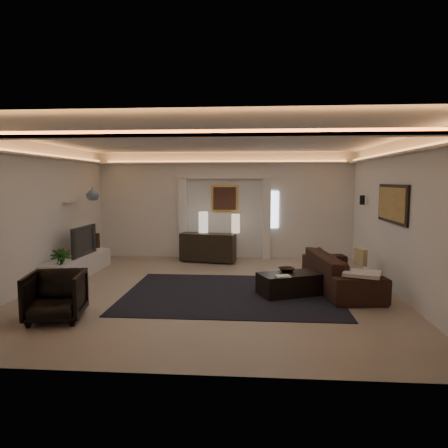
# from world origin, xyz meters

# --- Properties ---
(floor) EXTENTS (7.00, 7.00, 0.00)m
(floor) POSITION_xyz_m (0.00, 0.00, 0.00)
(floor) COLOR gray
(floor) RESTS_ON ground
(ceiling) EXTENTS (7.00, 7.00, 0.00)m
(ceiling) POSITION_xyz_m (0.00, 0.00, 2.90)
(ceiling) COLOR white
(ceiling) RESTS_ON ground
(wall_back) EXTENTS (7.00, 0.00, 7.00)m
(wall_back) POSITION_xyz_m (0.00, 3.50, 1.45)
(wall_back) COLOR silver
(wall_back) RESTS_ON ground
(wall_front) EXTENTS (7.00, 0.00, 7.00)m
(wall_front) POSITION_xyz_m (0.00, -3.50, 1.45)
(wall_front) COLOR silver
(wall_front) RESTS_ON ground
(wall_left) EXTENTS (0.00, 7.00, 7.00)m
(wall_left) POSITION_xyz_m (-3.50, 0.00, 1.45)
(wall_left) COLOR silver
(wall_left) RESTS_ON ground
(wall_right) EXTENTS (0.00, 7.00, 7.00)m
(wall_right) POSITION_xyz_m (3.50, 0.00, 1.45)
(wall_right) COLOR silver
(wall_right) RESTS_ON ground
(cove_soffit) EXTENTS (7.00, 7.00, 0.04)m
(cove_soffit) POSITION_xyz_m (0.00, 0.00, 2.62)
(cove_soffit) COLOR silver
(cove_soffit) RESTS_ON ceiling
(daylight_slit) EXTENTS (0.25, 0.03, 1.00)m
(daylight_slit) POSITION_xyz_m (1.35, 3.48, 1.35)
(daylight_slit) COLOR white
(daylight_slit) RESTS_ON wall_back
(area_rug) EXTENTS (4.00, 3.00, 0.01)m
(area_rug) POSITION_xyz_m (0.40, -0.20, 0.01)
(area_rug) COLOR black
(area_rug) RESTS_ON ground
(pilaster_left) EXTENTS (0.22, 0.20, 2.20)m
(pilaster_left) POSITION_xyz_m (-1.15, 3.40, 1.10)
(pilaster_left) COLOR silver
(pilaster_left) RESTS_ON ground
(pilaster_right) EXTENTS (0.22, 0.20, 2.20)m
(pilaster_right) POSITION_xyz_m (1.15, 3.40, 1.10)
(pilaster_right) COLOR silver
(pilaster_right) RESTS_ON ground
(alcove_header) EXTENTS (2.52, 0.20, 0.12)m
(alcove_header) POSITION_xyz_m (0.00, 3.40, 2.25)
(alcove_header) COLOR silver
(alcove_header) RESTS_ON wall_back
(painting_frame) EXTENTS (0.74, 0.04, 0.74)m
(painting_frame) POSITION_xyz_m (0.00, 3.47, 1.65)
(painting_frame) COLOR tan
(painting_frame) RESTS_ON wall_back
(painting_canvas) EXTENTS (0.62, 0.02, 0.62)m
(painting_canvas) POSITION_xyz_m (0.00, 3.44, 1.65)
(painting_canvas) COLOR #4C2D1E
(painting_canvas) RESTS_ON wall_back
(art_panel_frame) EXTENTS (0.04, 1.64, 0.74)m
(art_panel_frame) POSITION_xyz_m (3.47, 0.30, 1.70)
(art_panel_frame) COLOR black
(art_panel_frame) RESTS_ON wall_right
(art_panel_gold) EXTENTS (0.02, 1.50, 0.62)m
(art_panel_gold) POSITION_xyz_m (3.44, 0.30, 1.70)
(art_panel_gold) COLOR tan
(art_panel_gold) RESTS_ON wall_right
(wall_sconce) EXTENTS (0.12, 0.12, 0.22)m
(wall_sconce) POSITION_xyz_m (3.38, 2.20, 1.68)
(wall_sconce) COLOR black
(wall_sconce) RESTS_ON wall_right
(wall_niche) EXTENTS (0.10, 0.55, 0.04)m
(wall_niche) POSITION_xyz_m (-3.44, 1.40, 1.65)
(wall_niche) COLOR silver
(wall_niche) RESTS_ON wall_left
(console) EXTENTS (1.50, 0.72, 0.72)m
(console) POSITION_xyz_m (-0.39, 2.81, 0.40)
(console) COLOR black
(console) RESTS_ON ground
(lamp_left) EXTENTS (0.30, 0.30, 0.55)m
(lamp_left) POSITION_xyz_m (-0.54, 3.03, 1.09)
(lamp_left) COLOR beige
(lamp_left) RESTS_ON console
(lamp_right) EXTENTS (0.24, 0.24, 0.50)m
(lamp_right) POSITION_xyz_m (0.33, 3.03, 1.09)
(lamp_right) COLOR beige
(lamp_right) RESTS_ON console
(media_ledge) EXTENTS (0.69, 2.37, 0.44)m
(media_ledge) POSITION_xyz_m (-3.15, 1.07, 0.23)
(media_ledge) COLOR silver
(media_ledge) RESTS_ON ground
(tv) EXTENTS (1.17, 0.18, 0.67)m
(tv) POSITION_xyz_m (-3.15, 1.17, 0.79)
(tv) COLOR black
(tv) RESTS_ON media_ledge
(figurine) EXTENTS (0.17, 0.17, 0.37)m
(figurine) POSITION_xyz_m (-3.15, 2.24, 0.64)
(figurine) COLOR #37241A
(figurine) RESTS_ON media_ledge
(ginger_jar) EXTENTS (0.33, 0.33, 0.33)m
(ginger_jar) POSITION_xyz_m (-3.02, 1.74, 1.83)
(ginger_jar) COLOR slate
(ginger_jar) RESTS_ON wall_niche
(plant) EXTENTS (0.58, 0.58, 0.75)m
(plant) POSITION_xyz_m (-3.10, 0.15, 0.38)
(plant) COLOR black
(plant) RESTS_ON ground
(sofa) EXTENTS (2.53, 1.24, 0.71)m
(sofa) POSITION_xyz_m (2.52, 0.28, 0.36)
(sofa) COLOR #4F3621
(sofa) RESTS_ON ground
(throw_blanket) EXTENTS (0.73, 0.67, 0.07)m
(throw_blanket) POSITION_xyz_m (2.68, -0.71, 0.55)
(throw_blanket) COLOR #FFF5CE
(throw_blanket) RESTS_ON sofa
(throw_pillow) EXTENTS (0.20, 0.36, 0.35)m
(throw_pillow) POSITION_xyz_m (3.06, 0.89, 0.55)
(throw_pillow) COLOR tan
(throw_pillow) RESTS_ON sofa
(coffee_table) EXTENTS (1.26, 0.99, 0.41)m
(coffee_table) POSITION_xyz_m (1.48, -0.18, 0.20)
(coffee_table) COLOR black
(coffee_table) RESTS_ON ground
(bowl) EXTENTS (0.37, 0.37, 0.07)m
(bowl) POSITION_xyz_m (1.45, -0.03, 0.45)
(bowl) COLOR black
(bowl) RESTS_ON coffee_table
(magazine) EXTENTS (0.29, 0.24, 0.03)m
(magazine) POSITION_xyz_m (1.35, -0.48, 0.42)
(magazine) COLOR white
(magazine) RESTS_ON coffee_table
(armchair) EXTENTS (0.95, 0.97, 0.76)m
(armchair) POSITION_xyz_m (-2.20, -1.87, 0.38)
(armchair) COLOR #2F291E
(armchair) RESTS_ON ground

